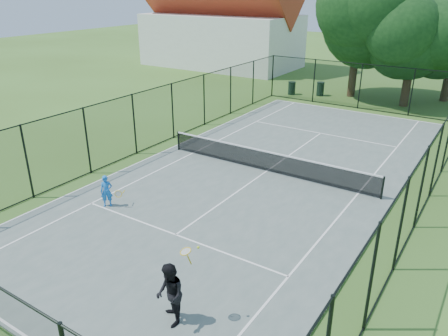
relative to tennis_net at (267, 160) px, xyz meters
The scene contains 11 objects.
ground 0.58m from the tennis_net, ahead, with size 120.00×120.00×0.00m, color #3F6121.
tennis_court 0.55m from the tennis_net, ahead, with size 11.00×24.00×0.06m, color #54625D.
tennis_net is the anchor object (origin of this frame).
fence 0.92m from the tennis_net, ahead, with size 13.10×26.10×3.00m.
tree_near_left 17.16m from the tennis_net, 95.38° to the left, with size 7.57×7.57×9.87m.
tree_near_mid 16.02m from the tennis_net, 80.94° to the left, with size 5.50×5.50×7.20m.
building 28.14m from the tennis_net, 127.69° to the left, with size 15.30×8.15×11.87m.
trash_bin_left 15.28m from the tennis_net, 111.00° to the left, with size 0.58×0.58×0.97m.
trash_bin_right 15.49m from the tennis_net, 103.13° to the left, with size 0.58×0.58×1.02m.
player_blue 7.07m from the tennis_net, 119.12° to the right, with size 0.85×0.52×1.22m.
player_black 9.94m from the tennis_net, 75.56° to the right, with size 1.01×1.08×2.06m.
Camera 1 is at (8.18, -15.97, 7.74)m, focal length 35.00 mm.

